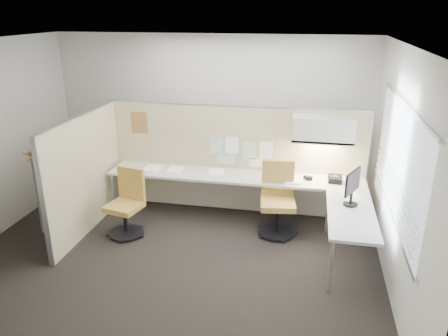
% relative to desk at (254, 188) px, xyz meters
% --- Properties ---
extents(floor, '(5.50, 4.50, 0.01)m').
position_rel_desk_xyz_m(floor, '(-0.93, -1.13, -0.61)').
color(floor, black).
rests_on(floor, ground).
extents(ceiling, '(5.50, 4.50, 0.01)m').
position_rel_desk_xyz_m(ceiling, '(-0.93, -1.13, 2.20)').
color(ceiling, white).
rests_on(ceiling, wall_back).
extents(wall_back, '(5.50, 0.02, 2.80)m').
position_rel_desk_xyz_m(wall_back, '(-0.93, 1.12, 0.80)').
color(wall_back, beige).
rests_on(wall_back, ground).
extents(wall_front, '(5.50, 0.02, 2.80)m').
position_rel_desk_xyz_m(wall_front, '(-0.93, -3.38, 0.80)').
color(wall_front, beige).
rests_on(wall_front, ground).
extents(wall_right, '(0.02, 4.50, 2.80)m').
position_rel_desk_xyz_m(wall_right, '(1.82, -1.13, 0.80)').
color(wall_right, beige).
rests_on(wall_right, ground).
extents(window_pane, '(0.01, 2.80, 1.30)m').
position_rel_desk_xyz_m(window_pane, '(1.79, -1.13, 0.95)').
color(window_pane, '#ACB8C8').
rests_on(window_pane, wall_right).
extents(partition_back, '(4.10, 0.06, 1.75)m').
position_rel_desk_xyz_m(partition_back, '(-0.38, 0.47, 0.27)').
color(partition_back, tan).
rests_on(partition_back, floor).
extents(partition_left, '(0.06, 2.20, 1.75)m').
position_rel_desk_xyz_m(partition_left, '(-2.43, -0.63, 0.27)').
color(partition_left, tan).
rests_on(partition_left, floor).
extents(desk, '(4.00, 2.07, 0.73)m').
position_rel_desk_xyz_m(desk, '(0.00, 0.00, 0.00)').
color(desk, beige).
rests_on(desk, floor).
extents(overhead_bin, '(0.90, 0.36, 0.38)m').
position_rel_desk_xyz_m(overhead_bin, '(0.97, 0.26, 0.91)').
color(overhead_bin, beige).
rests_on(overhead_bin, partition_back).
extents(task_light_strip, '(0.60, 0.06, 0.02)m').
position_rel_desk_xyz_m(task_light_strip, '(0.97, 0.26, 0.70)').
color(task_light_strip, '#FFEABF').
rests_on(task_light_strip, overhead_bin).
extents(pinned_papers, '(1.01, 0.00, 0.47)m').
position_rel_desk_xyz_m(pinned_papers, '(-0.30, 0.44, 0.43)').
color(pinned_papers, '#8CBF8C').
rests_on(pinned_papers, partition_back).
extents(poster, '(0.28, 0.00, 0.35)m').
position_rel_desk_xyz_m(poster, '(-1.98, 0.44, 0.82)').
color(poster, orange).
rests_on(poster, partition_back).
extents(chair_left, '(0.55, 0.56, 0.98)m').
position_rel_desk_xyz_m(chair_left, '(-1.79, -0.68, -0.14)').
color(chair_left, black).
rests_on(chair_left, floor).
extents(chair_right, '(0.56, 0.58, 1.07)m').
position_rel_desk_xyz_m(chair_right, '(0.38, -0.20, -0.10)').
color(chair_right, black).
rests_on(chair_right, floor).
extents(monitor, '(0.22, 0.43, 0.48)m').
position_rel_desk_xyz_m(monitor, '(1.37, -0.64, 0.41)').
color(monitor, black).
rests_on(monitor, desk).
extents(phone, '(0.21, 0.21, 0.12)m').
position_rel_desk_xyz_m(phone, '(1.19, 0.15, 0.18)').
color(phone, black).
rests_on(phone, desk).
extents(stapler, '(0.14, 0.09, 0.05)m').
position_rel_desk_xyz_m(stapler, '(0.80, 0.20, 0.15)').
color(stapler, black).
rests_on(stapler, desk).
extents(tape_dispenser, '(0.10, 0.06, 0.06)m').
position_rel_desk_xyz_m(tape_dispenser, '(0.81, 0.16, 0.16)').
color(tape_dispenser, black).
rests_on(tape_dispenser, desk).
extents(coat_hook, '(0.18, 0.43, 1.31)m').
position_rel_desk_xyz_m(coat_hook, '(-2.51, -1.63, 0.82)').
color(coat_hook, silver).
rests_on(coat_hook, partition_left).
extents(paper_stack_0, '(0.25, 0.31, 0.03)m').
position_rel_desk_xyz_m(paper_stack_0, '(-1.69, 0.14, 0.14)').
color(paper_stack_0, white).
rests_on(paper_stack_0, desk).
extents(paper_stack_1, '(0.23, 0.30, 0.02)m').
position_rel_desk_xyz_m(paper_stack_1, '(-1.31, 0.18, 0.14)').
color(paper_stack_1, white).
rests_on(paper_stack_1, desk).
extents(paper_stack_2, '(0.27, 0.33, 0.04)m').
position_rel_desk_xyz_m(paper_stack_2, '(-0.63, 0.13, 0.15)').
color(paper_stack_2, white).
rests_on(paper_stack_2, desk).
extents(paper_stack_3, '(0.28, 0.34, 0.03)m').
position_rel_desk_xyz_m(paper_stack_3, '(0.55, 0.06, 0.14)').
color(paper_stack_3, white).
rests_on(paper_stack_3, desk).
extents(paper_stack_4, '(0.28, 0.33, 0.02)m').
position_rel_desk_xyz_m(paper_stack_4, '(1.40, -0.41, 0.14)').
color(paper_stack_4, white).
rests_on(paper_stack_4, desk).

